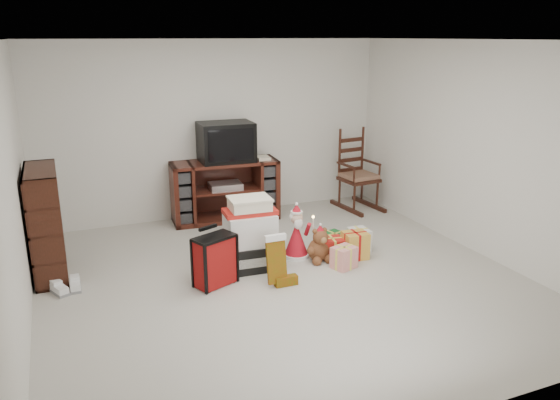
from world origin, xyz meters
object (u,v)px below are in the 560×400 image
Objects in this scene: tv_stand at (225,190)px; gift_cluster at (344,246)px; bookshelf at (46,225)px; crt_television at (226,142)px; sneaker_pair at (67,287)px; rocking_chair at (357,180)px; teddy_bear at (319,247)px; santa_figurine at (296,237)px; red_suitcase at (215,261)px; mrs_claus_figurine at (231,234)px; gift_pile at (250,238)px.

gift_cluster is (0.91, -1.86, -0.31)m from tv_stand.
crt_television is (2.38, 1.05, 0.55)m from bookshelf.
sneaker_pair is 3.12m from gift_cluster.
gift_cluster is (-1.12, -1.66, -0.31)m from rocking_chair.
sneaker_pair is at bearing -142.52° from crt_television.
rocking_chair is 3.16× the size of teddy_bear.
bookshelf reaches higher than tv_stand.
tv_stand is at bearing 174.45° from crt_television.
rocking_chair is (4.37, 0.85, -0.15)m from bookshelf.
santa_figurine is at bearing 160.02° from gift_cluster.
gift_cluster is (3.11, -0.26, 0.08)m from sneaker_pair.
rocking_chair is at bearing 55.90° from gift_cluster.
tv_stand is 1.90× the size of gift_cluster.
mrs_claus_figurine is at bearing 38.12° from red_suitcase.
teddy_bear is 1.23× the size of sneaker_pair.
teddy_bear is at bearing -72.25° from crt_television.
santa_figurine is at bearing -4.08° from red_suitcase.
gift_pile is at bearing -18.12° from sneaker_pair.
rocking_chair is at bearing 41.24° from santa_figurine.
mrs_claus_figurine reaches higher than gift_cluster.
sneaker_pair is 2.96m from crt_television.
bookshelf reaches higher than mrs_claus_figurine.
mrs_claus_figurine is at bearing -6.23° from bookshelf.
teddy_bear is (0.81, -0.13, -0.18)m from gift_pile.
rocking_chair reaches higher than santa_figurine.
bookshelf is at bearing 165.66° from gift_pile.
tv_stand is 1.22× the size of rocking_chair.
tv_stand is 2.18m from red_suitcase.
teddy_bear is at bearing -68.85° from tv_stand.
teddy_bear is 1.07m from mrs_claus_figurine.
santa_figurine is 1.00× the size of mrs_claus_figurine.
red_suitcase is at bearing -172.72° from teddy_bear.
rocking_chair is 1.55× the size of gift_cluster.
gift_pile is at bearing 174.07° from gift_cluster.
crt_television is at bearing 74.43° from mrs_claus_figurine.
teddy_bear reaches higher than sneaker_pair.
santa_figurine is (0.36, -1.67, -0.17)m from tv_stand.
sneaker_pair is at bearing 174.30° from teddy_bear.
mrs_claus_figurine is (-0.68, 0.39, 0.00)m from santa_figurine.
mrs_claus_figurine is at bearing -161.27° from rocking_chair.
mrs_claus_figurine is 0.82× the size of gift_cluster.
tv_stand is 1.76m from gift_pile.
rocking_chair reaches higher than mrs_claus_figurine.
tv_stand is 4.74× the size of sneaker_pair.
crt_television reaches higher than sneaker_pair.
bookshelf is at bearing 90.75° from sneaker_pair.
red_suitcase is (1.60, -0.99, -0.30)m from bookshelf.
red_suitcase is 0.97× the size of santa_figurine.
gift_cluster is at bearing -18.76° from sneaker_pair.
rocking_chair is 1.66× the size of crt_television.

